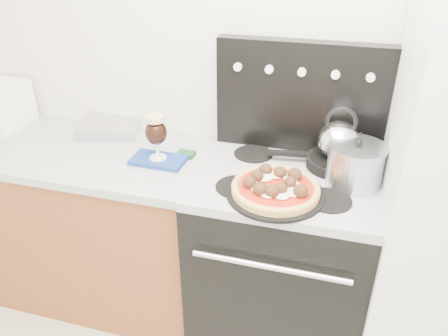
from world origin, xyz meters
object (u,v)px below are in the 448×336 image
(beer_glass, at_px, (156,137))
(pizza, at_px, (276,187))
(base_cabinet, at_px, (79,223))
(oven_mitt, at_px, (158,160))
(tea_kettle, at_px, (339,137))
(skillet, at_px, (336,163))
(stock_pot, at_px, (355,166))
(pizza_pan, at_px, (275,193))
(stove_body, at_px, (280,262))

(beer_glass, xyz_separation_m, pizza, (0.56, -0.16, -0.07))
(base_cabinet, bearing_deg, oven_mitt, -3.38)
(oven_mitt, bearing_deg, tea_kettle, 9.77)
(base_cabinet, bearing_deg, skillet, 4.56)
(tea_kettle, bearing_deg, oven_mitt, -151.88)
(stock_pot, bearing_deg, tea_kettle, 123.03)
(pizza_pan, xyz_separation_m, skillet, (0.21, 0.29, 0.02))
(stove_body, height_order, beer_glass, beer_glass)
(beer_glass, bearing_deg, oven_mitt, 0.00)
(beer_glass, bearing_deg, pizza_pan, -15.65)
(stove_body, height_order, tea_kettle, tea_kettle)
(pizza, xyz_separation_m, stock_pot, (0.29, 0.18, 0.04))
(pizza, relative_size, tea_kettle, 1.76)
(stove_body, distance_m, pizza_pan, 0.51)
(skillet, relative_size, tea_kettle, 1.29)
(beer_glass, height_order, pizza, beer_glass)
(stove_body, xyz_separation_m, beer_glass, (-0.59, -0.01, 0.59))
(oven_mitt, distance_m, skillet, 0.79)
(base_cabinet, height_order, tea_kettle, tea_kettle)
(oven_mitt, relative_size, beer_glass, 1.14)
(stove_body, relative_size, stock_pot, 3.97)
(pizza, distance_m, tea_kettle, 0.38)
(pizza, xyz_separation_m, skillet, (0.21, 0.29, -0.01))
(pizza_pan, relative_size, tea_kettle, 1.97)
(base_cabinet, relative_size, pizza, 4.22)
(pizza, bearing_deg, pizza_pan, 0.00)
(pizza, bearing_deg, stock_pot, 31.22)
(stock_pot, bearing_deg, base_cabinet, 179.47)
(base_cabinet, height_order, stove_body, stove_body)
(pizza, bearing_deg, skillet, 53.70)
(base_cabinet, bearing_deg, stove_body, -1.30)
(stove_body, height_order, skillet, skillet)
(base_cabinet, height_order, pizza, pizza)
(pizza_pan, xyz_separation_m, pizza, (0.00, 0.00, 0.03))
(oven_mitt, xyz_separation_m, pizza_pan, (0.56, -0.16, 0.02))
(stock_pot, bearing_deg, skillet, 123.03)
(base_cabinet, bearing_deg, stock_pot, -0.53)
(pizza_pan, distance_m, skillet, 0.36)
(beer_glass, relative_size, stock_pot, 0.96)
(oven_mitt, xyz_separation_m, skillet, (0.78, 0.13, 0.03))
(oven_mitt, relative_size, pizza_pan, 0.63)
(stove_body, bearing_deg, oven_mitt, -179.46)
(base_cabinet, xyz_separation_m, beer_glass, (0.52, -0.03, 0.60))
(skillet, distance_m, tea_kettle, 0.12)
(oven_mitt, bearing_deg, base_cabinet, 176.62)
(beer_glass, relative_size, tea_kettle, 1.09)
(base_cabinet, xyz_separation_m, pizza, (1.08, -0.19, 0.53))
(skillet, bearing_deg, pizza_pan, -126.30)
(beer_glass, height_order, pizza_pan, beer_glass)
(stove_body, xyz_separation_m, skillet, (0.19, 0.13, 0.50))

